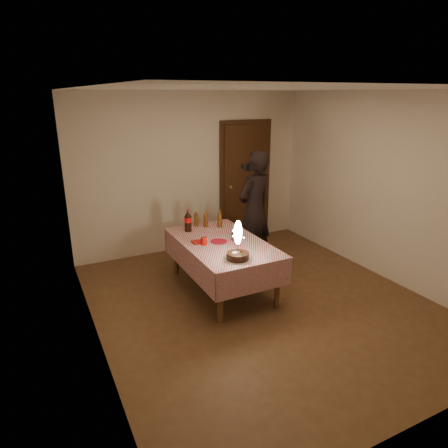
{
  "coord_description": "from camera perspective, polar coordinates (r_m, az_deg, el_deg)",
  "views": [
    {
      "loc": [
        -2.46,
        -3.84,
        2.55
      ],
      "look_at": [
        -0.28,
        0.52,
        0.95
      ],
      "focal_mm": 32.0,
      "sensor_mm": 36.0,
      "label": 1
    }
  ],
  "objects": [
    {
      "name": "red_cup",
      "position": [
        5.14,
        -2.85,
        -2.46
      ],
      "size": [
        0.08,
        0.08,
        0.1
      ],
      "primitive_type": "cylinder",
      "color": "#AF110C",
      "rests_on": "dining_table"
    },
    {
      "name": "amber_bottle_right",
      "position": [
        5.8,
        -0.6,
        0.69
      ],
      "size": [
        0.06,
        0.06,
        0.25
      ],
      "color": "#572F0E",
      "rests_on": "dining_table"
    },
    {
      "name": "room_shell",
      "position": [
        4.73,
        5.82,
        7.15
      ],
      "size": [
        4.04,
        4.54,
        2.62
      ],
      "color": "beige",
      "rests_on": "ground"
    },
    {
      "name": "red_plate",
      "position": [
        5.25,
        -0.74,
        -2.51
      ],
      "size": [
        0.22,
        0.22,
        0.01
      ],
      "primitive_type": "cylinder",
      "color": "#A60B22",
      "rests_on": "dining_table"
    },
    {
      "name": "birthday_cake",
      "position": [
        4.66,
        1.99,
        -3.67
      ],
      "size": [
        0.33,
        0.33,
        0.48
      ],
      "color": "white",
      "rests_on": "dining_table"
    },
    {
      "name": "cola_bottle",
      "position": [
        5.63,
        -5.17,
        0.45
      ],
      "size": [
        0.1,
        0.1,
        0.32
      ],
      "color": "black",
      "rests_on": "dining_table"
    },
    {
      "name": "amber_bottle_mid",
      "position": [
        5.81,
        -2.62,
        0.72
      ],
      "size": [
        0.06,
        0.06,
        0.25
      ],
      "color": "#572F0E",
      "rests_on": "dining_table"
    },
    {
      "name": "photographer",
      "position": [
        6.06,
        4.38,
        2.15
      ],
      "size": [
        0.75,
        0.62,
        1.77
      ],
      "color": "black",
      "rests_on": "ground"
    },
    {
      "name": "dining_table",
      "position": [
        5.3,
        -0.24,
        -3.47
      ],
      "size": [
        1.02,
        1.72,
        0.69
      ],
      "color": "brown",
      "rests_on": "ground"
    },
    {
      "name": "napkin_stack",
      "position": [
        5.22,
        -3.69,
        -2.6
      ],
      "size": [
        0.15,
        0.15,
        0.02
      ],
      "primitive_type": "cube",
      "color": "red",
      "rests_on": "dining_table"
    },
    {
      "name": "amber_bottle_left",
      "position": [
        5.85,
        -3.97,
        0.81
      ],
      "size": [
        0.06,
        0.06,
        0.25
      ],
      "color": "#572F0E",
      "rests_on": "dining_table"
    },
    {
      "name": "ground",
      "position": [
        5.23,
        5.36,
        -11.12
      ],
      "size": [
        4.0,
        4.5,
        0.01
      ],
      "primitive_type": "cube",
      "color": "brown",
      "rests_on": "ground"
    },
    {
      "name": "clear_cup",
      "position": [
        5.31,
        1.39,
        -1.83
      ],
      "size": [
        0.07,
        0.07,
        0.09
      ],
      "primitive_type": "cylinder",
      "color": "silver",
      "rests_on": "dining_table"
    }
  ]
}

